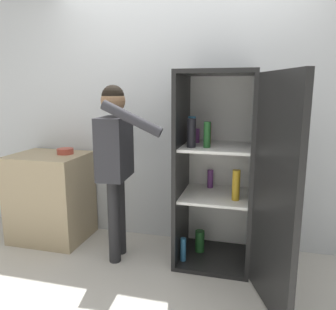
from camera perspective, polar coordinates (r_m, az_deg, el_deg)
name	(u,v)px	position (r m, az deg, el deg)	size (l,w,h in m)	color
ground_plane	(156,291)	(2.75, -2.19, -22.54)	(12.00, 12.00, 0.00)	beige
wall_back	(183,116)	(3.24, 2.67, 6.76)	(7.00, 0.06, 2.55)	silver
refrigerator	(226,173)	(2.80, 10.15, -3.12)	(0.92, 1.24, 1.69)	black
person	(116,151)	(2.90, -9.10, 0.62)	(0.62, 0.54, 1.57)	#262628
counter	(51,197)	(3.61, -19.71, -6.86)	(0.73, 0.59, 0.89)	tan
bowl	(65,151)	(3.47, -17.45, 0.64)	(0.16, 0.16, 0.06)	#B24738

